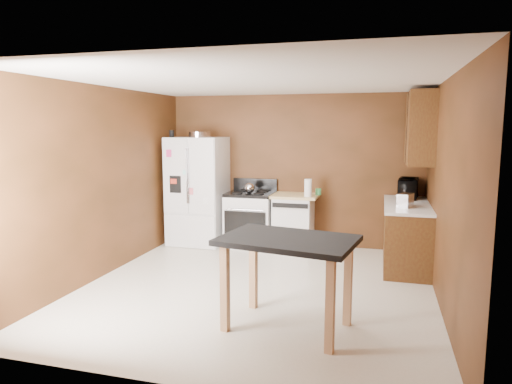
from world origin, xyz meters
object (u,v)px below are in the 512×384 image
at_px(green_canister, 318,192).
at_px(microwave, 408,189).
at_px(kettle, 249,188).
at_px(refrigerator, 198,191).
at_px(roasting_pan, 200,135).
at_px(island, 288,252).
at_px(paper_towel, 308,188).
at_px(dishwasher, 293,221).
at_px(gas_range, 251,219).
at_px(toaster, 405,200).
at_px(pen_cup, 172,134).

xyz_separation_m(green_canister, microwave, (1.36, -0.04, 0.10)).
xyz_separation_m(kettle, refrigerator, (-0.91, 0.02, -0.08)).
bearing_deg(green_canister, microwave, -1.84).
bearing_deg(kettle, roasting_pan, 179.78).
xyz_separation_m(microwave, island, (-1.24, -2.98, -0.26)).
relative_size(roasting_pan, green_canister, 3.56).
distance_m(refrigerator, island, 3.58).
height_order(paper_towel, green_canister, paper_towel).
bearing_deg(island, refrigerator, 126.64).
bearing_deg(dishwasher, green_canister, 10.33).
height_order(refrigerator, gas_range, refrigerator).
xyz_separation_m(refrigerator, gas_range, (0.91, 0.06, -0.44)).
height_order(green_canister, refrigerator, refrigerator).
bearing_deg(gas_range, microwave, 1.17).
relative_size(roasting_pan, gas_range, 0.33).
height_order(paper_towel, island, paper_towel).
xyz_separation_m(paper_towel, toaster, (1.42, -0.65, -0.04)).
bearing_deg(island, pen_cup, 132.64).
bearing_deg(microwave, pen_cup, 100.60).
relative_size(roasting_pan, refrigerator, 0.20).
bearing_deg(island, paper_towel, 95.11).
relative_size(roasting_pan, kettle, 2.15).
bearing_deg(green_canister, island, -87.72).
relative_size(kettle, toaster, 0.67).
relative_size(toaster, island, 0.18).
relative_size(roasting_pan, toaster, 1.43).
bearing_deg(gas_range, pen_cup, -171.91).
relative_size(paper_towel, refrigerator, 0.15).
distance_m(paper_towel, green_canister, 0.28).
relative_size(green_canister, microwave, 0.21).
xyz_separation_m(green_canister, island, (0.12, -3.03, -0.17)).
relative_size(kettle, paper_towel, 0.61).
distance_m(gas_range, dishwasher, 0.72).
bearing_deg(roasting_pan, microwave, 2.25).
xyz_separation_m(microwave, dishwasher, (-1.75, -0.03, -0.58)).
distance_m(green_canister, island, 3.03).
bearing_deg(kettle, pen_cup, -175.53).
xyz_separation_m(microwave, gas_range, (-2.47, -0.05, -0.57)).
distance_m(pen_cup, microwave, 3.87).
distance_m(pen_cup, island, 3.89).
xyz_separation_m(pen_cup, kettle, (1.31, 0.10, -0.87)).
bearing_deg(microwave, roasting_pan, 99.27).
bearing_deg(gas_range, island, -67.32).
bearing_deg(microwave, dishwasher, 97.88).
bearing_deg(dishwasher, paper_towel, -32.01).
height_order(roasting_pan, gas_range, roasting_pan).
bearing_deg(kettle, dishwasher, 8.56).
xyz_separation_m(roasting_pan, toaster, (3.24, -0.70, -0.85)).
height_order(refrigerator, island, refrigerator).
distance_m(green_canister, dishwasher, 0.63).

